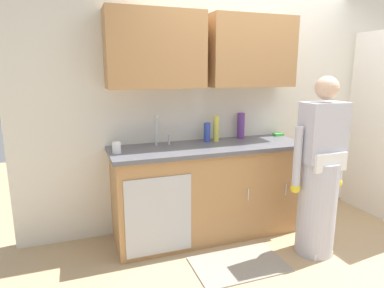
% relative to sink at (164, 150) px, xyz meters
% --- Properties ---
extents(ground_plane, '(9.00, 9.00, 0.00)m').
position_rel_sink_xyz_m(ground_plane, '(1.01, -0.71, -0.93)').
color(ground_plane, tan).
extents(kitchen_wall_with_uppers, '(4.80, 0.44, 2.70)m').
position_rel_sink_xyz_m(kitchen_wall_with_uppers, '(0.87, 0.29, 0.55)').
color(kitchen_wall_with_uppers, silver).
rests_on(kitchen_wall_with_uppers, ground).
extents(counter_cabinet, '(1.90, 0.62, 0.90)m').
position_rel_sink_xyz_m(counter_cabinet, '(0.46, -0.01, -0.48)').
color(counter_cabinet, '#B27F4C').
rests_on(counter_cabinet, ground).
extents(countertop, '(1.96, 0.66, 0.04)m').
position_rel_sink_xyz_m(countertop, '(0.46, -0.01, -0.01)').
color(countertop, '#595960').
rests_on(countertop, counter_cabinet).
extents(sink, '(0.50, 0.36, 0.35)m').
position_rel_sink_xyz_m(sink, '(0.00, 0.00, 0.00)').
color(sink, '#B7BABF').
rests_on(sink, counter_cabinet).
extents(person_at_sink, '(0.55, 0.34, 1.62)m').
position_rel_sink_xyz_m(person_at_sink, '(1.25, -0.69, -0.23)').
color(person_at_sink, white).
rests_on(person_at_sink, ground).
extents(floor_mat, '(0.80, 0.50, 0.01)m').
position_rel_sink_xyz_m(floor_mat, '(0.48, -0.66, -0.92)').
color(floor_mat, gray).
rests_on(floor_mat, ground).
extents(bottle_cleaner_spray, '(0.06, 0.06, 0.27)m').
position_rel_sink_xyz_m(bottle_cleaner_spray, '(0.60, 0.15, 0.15)').
color(bottle_cleaner_spray, '#D8D14C').
rests_on(bottle_cleaner_spray, countertop).
extents(bottle_water_short, '(0.07, 0.07, 0.20)m').
position_rel_sink_xyz_m(bottle_water_short, '(0.51, 0.16, 0.11)').
color(bottle_water_short, '#334CB2').
rests_on(bottle_water_short, countertop).
extents(bottle_dish_liquid, '(0.08, 0.08, 0.28)m').
position_rel_sink_xyz_m(bottle_dish_liquid, '(0.93, 0.21, 0.15)').
color(bottle_dish_liquid, '#66388C').
rests_on(bottle_dish_liquid, countertop).
extents(cup_by_sink, '(0.08, 0.08, 0.10)m').
position_rel_sink_xyz_m(cup_by_sink, '(-0.44, -0.04, 0.07)').
color(cup_by_sink, white).
rests_on(cup_by_sink, countertop).
extents(sponge, '(0.11, 0.07, 0.03)m').
position_rel_sink_xyz_m(sponge, '(1.39, 0.19, 0.03)').
color(sponge, '#4CBF4C').
rests_on(sponge, countertop).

